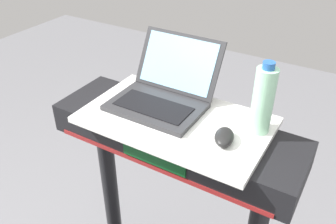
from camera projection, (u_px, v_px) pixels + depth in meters
name	position (u px, v px, depth m)	size (l,w,h in m)	color
desk_board	(175.00, 120.00, 1.24)	(0.64, 0.38, 0.02)	white
laptop	(163.00, 92.00, 1.29)	(0.33, 0.33, 0.21)	#2D2D30
computer_mouse	(224.00, 137.00, 1.11)	(0.06, 0.10, 0.03)	black
water_bottle	(263.00, 100.00, 1.11)	(0.07, 0.07, 0.24)	#9EDBB2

